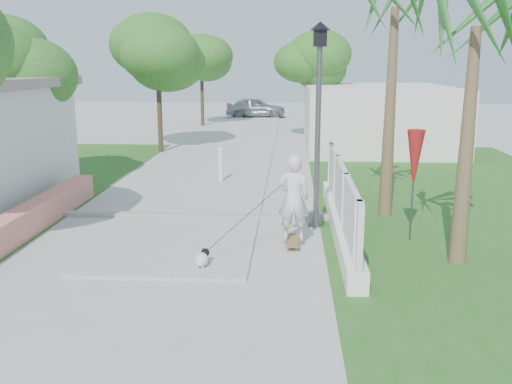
# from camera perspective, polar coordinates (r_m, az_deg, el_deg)

# --- Properties ---
(ground) EXTENTS (90.00, 90.00, 0.00)m
(ground) POSITION_cam_1_polar(r_m,az_deg,el_deg) (8.16, -13.72, -13.80)
(ground) COLOR #B7B7B2
(ground) RESTS_ON ground
(path_strip) EXTENTS (3.20, 36.00, 0.06)m
(path_strip) POSITION_cam_1_polar(r_m,az_deg,el_deg) (27.28, -1.42, 5.34)
(path_strip) COLOR #B7B7B2
(path_strip) RESTS_ON ground
(curb) EXTENTS (6.50, 0.25, 0.10)m
(curb) POSITION_cam_1_polar(r_m,az_deg,el_deg) (13.62, -6.40, -2.36)
(curb) COLOR #999993
(curb) RESTS_ON ground
(grass_right) EXTENTS (8.00, 20.00, 0.01)m
(grass_right) POSITION_cam_1_polar(r_m,az_deg,el_deg) (16.07, 20.36, -0.90)
(grass_right) COLOR #275A1C
(grass_right) RESTS_ON ground
(pink_wall) EXTENTS (0.45, 8.20, 0.80)m
(pink_wall) POSITION_cam_1_polar(r_m,az_deg,el_deg) (12.35, -23.73, -3.74)
(pink_wall) COLOR #E48674
(pink_wall) RESTS_ON ground
(lattice_fence) EXTENTS (0.35, 7.00, 1.50)m
(lattice_fence) POSITION_cam_1_polar(r_m,az_deg,el_deg) (12.38, 8.44, -1.61)
(lattice_fence) COLOR white
(lattice_fence) RESTS_ON ground
(building_right) EXTENTS (6.00, 8.00, 2.60)m
(building_right) POSITION_cam_1_polar(r_m,az_deg,el_deg) (25.32, 11.94, 7.38)
(building_right) COLOR silver
(building_right) RESTS_ON ground
(street_lamp) EXTENTS (0.44, 0.44, 4.44)m
(street_lamp) POSITION_cam_1_polar(r_m,az_deg,el_deg) (12.51, 6.23, 7.37)
(street_lamp) COLOR #59595E
(street_lamp) RESTS_ON ground
(bollard) EXTENTS (0.14, 0.14, 1.09)m
(bollard) POSITION_cam_1_polar(r_m,az_deg,el_deg) (17.34, -3.56, 2.80)
(bollard) COLOR white
(bollard) RESTS_ON ground
(patio_umbrella) EXTENTS (0.36, 0.36, 2.30)m
(patio_umbrella) POSITION_cam_1_polar(r_m,az_deg,el_deg) (11.87, 15.58, 3.07)
(patio_umbrella) COLOR #59595E
(patio_umbrella) RESTS_ON ground
(tree_left_mid) EXTENTS (3.20, 3.20, 4.85)m
(tree_left_mid) POSITION_cam_1_polar(r_m,az_deg,el_deg) (17.28, -23.82, 11.43)
(tree_left_mid) COLOR #4C3826
(tree_left_mid) RESTS_ON ground
(tree_path_left) EXTENTS (3.40, 3.40, 5.23)m
(tree_path_left) POSITION_cam_1_polar(r_m,az_deg,el_deg) (23.52, -9.78, 13.22)
(tree_path_left) COLOR #4C3826
(tree_path_left) RESTS_ON ground
(tree_path_right) EXTENTS (3.00, 3.00, 4.79)m
(tree_path_right) POSITION_cam_1_polar(r_m,az_deg,el_deg) (26.94, 5.54, 12.58)
(tree_path_right) COLOR #4C3826
(tree_path_right) RESTS_ON ground
(tree_path_far) EXTENTS (3.20, 3.20, 5.17)m
(tree_path_far) POSITION_cam_1_polar(r_m,az_deg,el_deg) (33.31, -5.46, 13.19)
(tree_path_far) COLOR #4C3826
(tree_path_far) RESTS_ON ground
(palm_far) EXTENTS (1.80, 1.80, 5.30)m
(palm_far) POSITION_cam_1_polar(r_m,az_deg,el_deg) (13.66, 13.68, 16.19)
(palm_far) COLOR brown
(palm_far) RESTS_ON ground
(palm_near) EXTENTS (1.80, 1.80, 4.70)m
(palm_near) POSITION_cam_1_polar(r_m,az_deg,el_deg) (10.61, 21.08, 13.90)
(palm_near) COLOR brown
(palm_near) RESTS_ON ground
(skateboarder) EXTENTS (1.95, 1.76, 1.85)m
(skateboarder) POSITION_cam_1_polar(r_m,az_deg,el_deg) (10.90, -0.17, -2.15)
(skateboarder) COLOR olive
(skateboarder) RESTS_ON ground
(dog) EXTENTS (0.31, 0.51, 0.36)m
(dog) POSITION_cam_1_polar(r_m,az_deg,el_deg) (10.26, -5.40, -6.65)
(dog) COLOR silver
(dog) RESTS_ON ground
(parked_car) EXTENTS (3.98, 1.73, 1.34)m
(parked_car) POSITION_cam_1_polar(r_m,az_deg,el_deg) (38.09, -0.04, 8.46)
(parked_car) COLOR #A8ABB0
(parked_car) RESTS_ON ground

